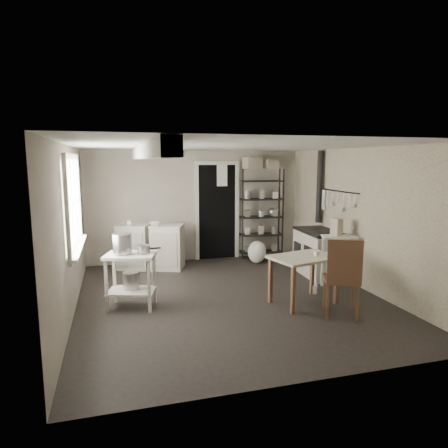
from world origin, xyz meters
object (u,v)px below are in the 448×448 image
object	(u,v)px
chair	(341,281)
prep_table	(131,280)
base_cabinets	(151,245)
work_table	(303,278)
stockpot	(122,244)
shelf_rack	(261,214)
stove	(318,251)
flour_sack	(257,251)

from	to	relation	value
chair	prep_table	bearing A→B (deg)	-177.79
base_cabinets	work_table	size ratio (longest dim) A/B	1.41
stockpot	shelf_rack	size ratio (longest dim) A/B	0.15
shelf_rack	work_table	distance (m)	2.93
work_table	prep_table	bearing A→B (deg)	168.62
stove	chair	bearing A→B (deg)	-107.50
stove	chair	size ratio (longest dim) A/B	0.98
stockpot	base_cabinets	distance (m)	2.21
base_cabinets	flour_sack	xyz separation A→B (m)	(2.13, -0.19, -0.22)
prep_table	shelf_rack	bearing A→B (deg)	39.44
stockpot	work_table	xyz separation A→B (m)	(2.55, -0.51, -0.56)
work_table	stove	bearing A→B (deg)	53.60
shelf_rack	stockpot	bearing A→B (deg)	-133.84
base_cabinets	prep_table	bearing A→B (deg)	-82.79
shelf_rack	work_table	world-z (taller)	shelf_rack
work_table	flour_sack	distance (m)	2.41
stockpot	base_cabinets	xyz separation A→B (m)	(0.58, 2.08, -0.48)
shelf_rack	base_cabinets	bearing A→B (deg)	-166.03
prep_table	stove	distance (m)	3.48
prep_table	flour_sack	size ratio (longest dim) A/B	1.73
prep_table	base_cabinets	size ratio (longest dim) A/B	0.60
stockpot	chair	bearing A→B (deg)	-20.60
work_table	flour_sack	world-z (taller)	work_table
stockpot	flour_sack	distance (m)	3.38
prep_table	shelf_rack	world-z (taller)	shelf_rack
stockpot	flour_sack	world-z (taller)	stockpot
base_cabinets	work_table	bearing A→B (deg)	-32.73
shelf_rack	chair	size ratio (longest dim) A/B	1.77
shelf_rack	stove	size ratio (longest dim) A/B	1.81
shelf_rack	prep_table	bearing A→B (deg)	-132.67
base_cabinets	work_table	distance (m)	3.26
flour_sack	work_table	bearing A→B (deg)	-93.76
stockpot	stove	size ratio (longest dim) A/B	0.26
prep_table	flour_sack	bearing A→B (deg)	36.17
shelf_rack	stove	bearing A→B (deg)	-63.31
work_table	chair	size ratio (longest dim) A/B	0.86
shelf_rack	work_table	xyz separation A→B (m)	(-0.41, -2.84, -0.57)
prep_table	flour_sack	xyz separation A→B (m)	(2.60, 1.90, -0.16)
stove	work_table	xyz separation A→B (m)	(-0.94, -1.28, -0.06)
prep_table	stockpot	xyz separation A→B (m)	(-0.10, 0.01, 0.54)
prep_table	chair	distance (m)	2.92
stockpot	flour_sack	bearing A→B (deg)	34.91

